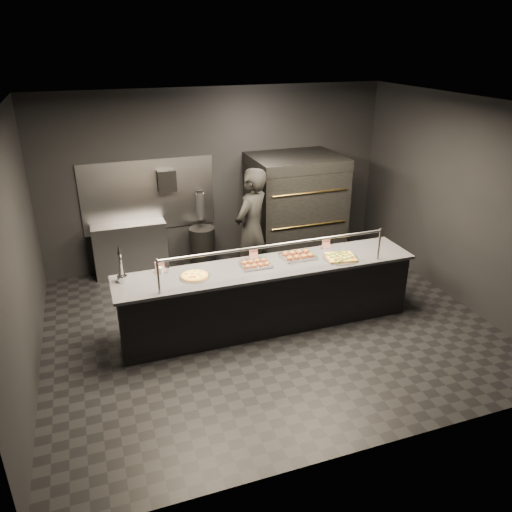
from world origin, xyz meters
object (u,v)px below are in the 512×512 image
Objects in this scene: service_counter at (268,296)px; beer_tap at (121,271)px; pizza_oven at (294,210)px; trash_bin at (203,248)px; fire_extinguisher at (200,205)px; slider_tray_a at (256,264)px; round_pizza at (195,276)px; square_pizza at (341,257)px; slider_tray_b at (298,255)px; towel_dispenser at (167,181)px; prep_shelf at (131,249)px; worker at (251,230)px.

service_counter is 8.20× the size of beer_tap.
pizza_oven is 2.62× the size of trash_bin.
beer_tap is 0.69× the size of trash_bin.
slider_tray_a is (0.19, -2.35, -0.12)m from fire_extinguisher.
round_pizza is 0.82× the size of square_pizza.
fire_extinguisher reaches higher than slider_tray_b.
slider_tray_b is (0.65, 0.07, 0.00)m from slider_tray_a.
slider_tray_b reaches higher than slider_tray_a.
towel_dispenser is 0.69× the size of fire_extinguisher.
pizza_oven is 1.59× the size of prep_shelf.
towel_dispenser is at bearing -178.96° from fire_extinguisher.
round_pizza is 1.50m from slider_tray_b.
service_counter reaches higher than round_pizza.
slider_tray_b is (1.50, 0.14, 0.01)m from round_pizza.
fire_extinguisher is 0.99× the size of slider_tray_b.
fire_extinguisher reaches higher than slider_tray_a.
prep_shelf is 3.07m from slider_tray_b.
service_counter is 1.11m from round_pizza.
square_pizza is at bearing -61.36° from fire_extinguisher.
slider_tray_a is at bearing 4.62° from round_pizza.
service_counter is 3.42× the size of prep_shelf.
pizza_oven is at bearing -13.14° from towel_dispenser.
pizza_oven reaches higher than service_counter.
slider_tray_b is at bearing -1.14° from beer_tap.
slider_tray_b is at bearing 14.35° from service_counter.
towel_dispenser is (-0.90, 2.39, 1.09)m from service_counter.
trash_bin is at bearing -22.75° from towel_dispenser.
fire_extinguisher is at bearing 98.30° from service_counter.
fire_extinguisher is at bearing 162.11° from pizza_oven.
slider_tray_a reaches higher than trash_bin.
slider_tray_a is at bearing -85.33° from fire_extinguisher.
service_counter is 2.50m from fire_extinguisher.
trash_bin is (0.51, -0.21, -1.19)m from towel_dispenser.
prep_shelf is at bearing 122.47° from slider_tray_a.
fire_extinguisher is at bearing 3.66° from prep_shelf.
worker is at bearing -48.46° from towel_dispenser.
service_counter is 11.71× the size of towel_dispenser.
pizza_oven is 2.29m from slider_tray_a.
pizza_oven is 3.78× the size of fire_extinguisher.
trash_bin is at bearing 74.37° from round_pizza.
slider_tray_b is at bearing -69.76° from fire_extinguisher.
pizza_oven is 1.63m from fire_extinguisher.
worker is (0.56, -0.99, 0.61)m from trash_bin.
beer_tap is (-3.09, -1.73, 0.10)m from pizza_oven.
towel_dispenser is 0.70× the size of beer_tap.
fire_extinguisher is (-0.35, 2.40, 0.60)m from service_counter.
prep_shelf is 2.40× the size of beer_tap.
worker reaches higher than pizza_oven.
round_pizza is 0.99× the size of slider_tray_a.
beer_tap is at bearing -150.79° from pizza_oven.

